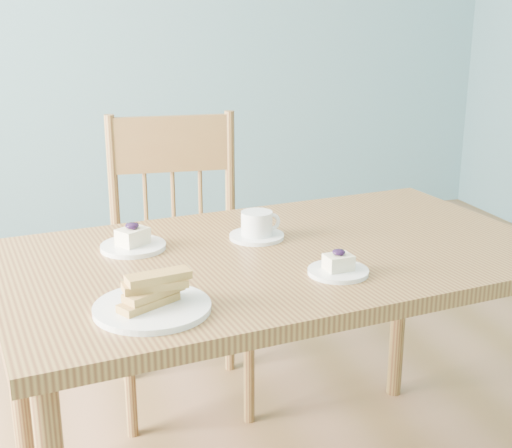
% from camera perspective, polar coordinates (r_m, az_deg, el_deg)
% --- Properties ---
extents(room, '(5.01, 5.01, 2.71)m').
position_cam_1_polar(room, '(1.94, -3.08, 15.86)').
color(room, '#936545').
rests_on(room, ground).
extents(dining_table, '(1.52, 0.97, 0.77)m').
position_cam_1_polar(dining_table, '(1.91, 1.77, -4.36)').
color(dining_table, olive).
rests_on(dining_table, ground).
extents(dining_chair, '(0.51, 0.49, 1.03)m').
position_cam_1_polar(dining_chair, '(2.53, -6.13, -2.97)').
color(dining_chair, olive).
rests_on(dining_chair, ground).
extents(cheesecake_plate_near, '(0.15, 0.15, 0.06)m').
position_cam_1_polar(cheesecake_plate_near, '(1.73, 6.60, -3.48)').
color(cheesecake_plate_near, white).
rests_on(cheesecake_plate_near, dining_table).
extents(cheesecake_plate_far, '(0.17, 0.17, 0.07)m').
position_cam_1_polar(cheesecake_plate_far, '(1.92, -9.81, -1.44)').
color(cheesecake_plate_far, white).
rests_on(cheesecake_plate_far, dining_table).
extents(coffee_cup, '(0.15, 0.15, 0.08)m').
position_cam_1_polar(coffee_cup, '(1.97, 0.10, -0.24)').
color(coffee_cup, white).
rests_on(coffee_cup, dining_table).
extents(biscotti_plate, '(0.25, 0.25, 0.08)m').
position_cam_1_polar(biscotti_plate, '(1.53, -8.33, -6.03)').
color(biscotti_plate, white).
rests_on(biscotti_plate, dining_table).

